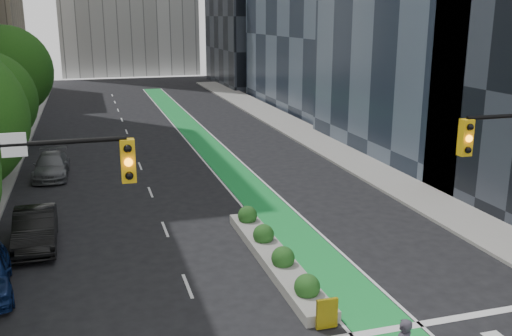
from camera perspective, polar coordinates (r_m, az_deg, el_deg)
sidewalk_right at (r=42.82m, az=7.75°, el=2.01°), size 3.60×90.00×0.15m
bike_lane_paint at (r=44.86m, az=-5.24°, el=2.58°), size 2.20×70.00×0.01m
tree_far at (r=45.49m, az=-23.72°, el=8.83°), size 6.60×6.60×9.00m
median_planter at (r=23.05m, az=1.85°, el=-8.60°), size 1.20×10.26×1.10m
parked_car_left_mid at (r=26.24m, az=-21.20°, el=-5.67°), size 1.80×4.87×1.59m
parked_car_left_far at (r=37.15m, az=-19.79°, el=0.24°), size 2.11×4.91×1.41m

